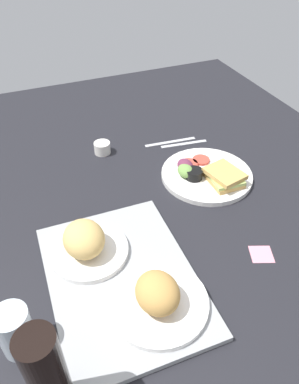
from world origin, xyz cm
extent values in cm
cube|color=black|center=(0.00, 0.00, -1.50)|extent=(190.00, 150.00, 3.00)
cube|color=#9EA0A3|center=(-21.33, 19.69, 0.80)|extent=(45.67, 33.92, 1.60)
cylinder|color=white|center=(-31.33, 14.69, 2.30)|extent=(21.91, 21.91, 1.40)
ellipsoid|color=tan|center=(-31.69, 15.12, 6.65)|extent=(10.72, 9.26, 7.31)
cylinder|color=white|center=(-11.33, 24.69, 2.30)|extent=(19.47, 19.47, 1.40)
ellipsoid|color=#DBB266|center=(-11.34, 25.49, 6.95)|extent=(11.57, 10.00, 7.89)
cylinder|color=white|center=(6.41, -18.53, 0.80)|extent=(28.80, 28.80, 1.60)
cube|color=tan|center=(0.65, -21.12, 2.30)|extent=(11.08, 9.09, 1.40)
cube|color=#B2C66B|center=(0.65, -21.12, 3.50)|extent=(11.59, 9.73, 1.00)
cube|color=tan|center=(0.65, -21.12, 4.70)|extent=(12.67, 11.14, 1.40)
cylinder|color=#D14738|center=(12.89, -19.97, 2.00)|extent=(5.60, 5.60, 0.80)
cylinder|color=#D14738|center=(12.46, -15.36, 2.00)|extent=(5.60, 5.60, 0.80)
cylinder|color=black|center=(5.69, -13.49, 3.10)|extent=(5.20, 5.20, 3.00)
cylinder|color=#EFEACC|center=(5.69, -13.49, 4.20)|extent=(4.26, 4.26, 0.60)
ellipsoid|color=#729E4C|center=(7.85, -11.62, 3.40)|extent=(6.00, 4.80, 3.60)
ellipsoid|color=#6B2D47|center=(10.44, -12.77, 3.40)|extent=(6.00, 4.80, 3.60)
cylinder|color=silver|center=(-28.56, 43.73, 5.65)|extent=(7.06, 7.06, 11.30)
cylinder|color=black|center=(-42.79, 38.94, 11.78)|extent=(6.40, 6.40, 23.56)
cylinder|color=silver|center=(32.42, 8.12, 2.00)|extent=(5.60, 5.60, 4.00)
cube|color=#B7B7BC|center=(26.41, -20.53, 0.25)|extent=(3.60, 17.04, 0.50)
cube|color=#B7B7BC|center=(29.41, -16.53, 0.25)|extent=(3.13, 19.05, 0.50)
cube|color=pink|center=(-27.14, -15.65, 0.06)|extent=(7.27, 7.27, 0.12)
camera|label=1|loc=(-72.66, 33.87, 71.90)|focal=34.35mm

